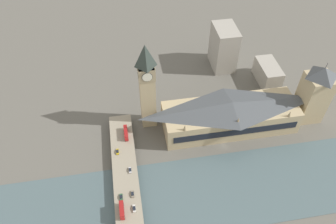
{
  "coord_description": "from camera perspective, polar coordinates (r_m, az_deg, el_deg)",
  "views": [
    {
      "loc": [
        -130.26,
        61.82,
        180.71
      ],
      "look_at": [
        23.47,
        35.62,
        16.76
      ],
      "focal_mm": 35.0,
      "sensor_mm": 36.0,
      "label": 1
    }
  ],
  "objects": [
    {
      "name": "ground_plane",
      "position": [
        231.19,
        9.78,
        -5.95
      ],
      "size": [
        600.0,
        600.0,
        0.0
      ],
      "primitive_type": "plane",
      "color": "#605E56"
    },
    {
      "name": "river_water",
      "position": [
        214.55,
        12.27,
        -12.63
      ],
      "size": [
        52.5,
        360.0,
        0.3
      ],
      "primitive_type": "cube",
      "color": "#4C6066",
      "rests_on": "ground_plane"
    },
    {
      "name": "parliament_hall",
      "position": [
        235.08,
        10.77,
        -0.47
      ],
      "size": [
        30.18,
        94.44,
        24.25
      ],
      "color": "tan",
      "rests_on": "ground_plane"
    },
    {
      "name": "clock_tower",
      "position": [
        217.48,
        -3.68,
        4.72
      ],
      "size": [
        11.41,
        11.41,
        68.11
      ],
      "color": "tan",
      "rests_on": "ground_plane"
    },
    {
      "name": "victoria_tower",
      "position": [
        252.26,
        24.12,
        2.94
      ],
      "size": [
        17.28,
        17.28,
        50.08
      ],
      "color": "tan",
      "rests_on": "ground_plane"
    },
    {
      "name": "road_bridge",
      "position": [
        201.73,
        -7.02,
        -15.03
      ],
      "size": [
        137.0,
        15.67,
        5.62
      ],
      "color": "gray",
      "rests_on": "ground_plane"
    },
    {
      "name": "double_decker_bus_lead",
      "position": [
        226.91,
        -7.34,
        -3.59
      ],
      "size": [
        11.72,
        2.49,
        4.6
      ],
      "color": "red",
      "rests_on": "road_bridge"
    },
    {
      "name": "double_decker_bus_mid",
      "position": [
        195.03,
        -8.05,
        -16.55
      ],
      "size": [
        10.11,
        2.58,
        4.87
      ],
      "color": "red",
      "rests_on": "road_bridge"
    },
    {
      "name": "car_northbound_lead",
      "position": [
        219.89,
        -8.79,
        -6.83
      ],
      "size": [
        4.57,
        1.77,
        1.46
      ],
      "color": "gold",
      "rests_on": "road_bridge"
    },
    {
      "name": "car_northbound_mid",
      "position": [
        201.44,
        -6.2,
        -14.01
      ],
      "size": [
        4.49,
        1.76,
        1.37
      ],
      "color": "slate",
      "rests_on": "road_bridge"
    },
    {
      "name": "car_northbound_tail",
      "position": [
        201.35,
        -8.17,
        -14.43
      ],
      "size": [
        4.12,
        1.84,
        1.3
      ],
      "color": "#2D5638",
      "rests_on": "road_bridge"
    },
    {
      "name": "car_southbound_lead",
      "position": [
        210.48,
        -6.62,
        -10.0
      ],
      "size": [
        4.33,
        1.75,
        1.37
      ],
      "color": "silver",
      "rests_on": "road_bridge"
    },
    {
      "name": "car_southbound_mid",
      "position": [
        196.9,
        -5.91,
        -16.37
      ],
      "size": [
        4.77,
        1.74,
        1.37
      ],
      "color": "silver",
      "rests_on": "road_bridge"
    },
    {
      "name": "city_block_west",
      "position": [
        284.77,
        9.66,
        11.01
      ],
      "size": [
        27.27,
        17.92,
        37.06
      ],
      "color": "#A39E93",
      "rests_on": "ground_plane"
    },
    {
      "name": "city_block_center",
      "position": [
        282.34,
        16.95,
        6.46
      ],
      "size": [
        28.53,
        14.83,
        16.36
      ],
      "color": "#A39E93",
      "rests_on": "ground_plane"
    }
  ]
}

